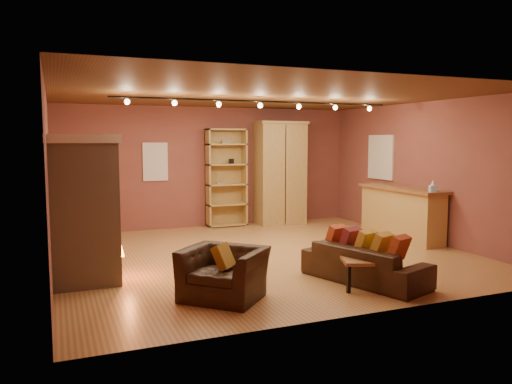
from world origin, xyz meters
name	(u,v)px	position (x,y,z in m)	size (l,w,h in m)	color
floor	(264,255)	(0.00, 0.00, 0.00)	(7.00, 7.00, 0.00)	#966435
ceiling	(265,96)	(0.00, 0.00, 2.80)	(7.00, 7.00, 0.00)	brown
back_wall	(210,167)	(0.00, 3.25, 1.40)	(7.00, 0.02, 2.80)	brown
left_wall	(49,183)	(-3.50, 0.00, 1.40)	(0.02, 6.50, 2.80)	brown
right_wall	(424,172)	(3.50, 0.00, 1.40)	(0.02, 6.50, 2.80)	brown
fireplace	(85,209)	(-3.04, -0.60, 1.06)	(1.01, 0.98, 2.12)	tan
back_window	(155,162)	(-1.30, 3.23, 1.55)	(0.56, 0.04, 0.86)	silver
bookcase	(226,177)	(0.33, 3.13, 1.17)	(0.94, 0.37, 2.30)	tan
armoire	(280,173)	(1.66, 2.93, 1.24)	(1.22, 0.69, 2.48)	tan
bar_counter	(401,213)	(3.20, 0.29, 0.54)	(0.60, 2.24, 1.07)	tan
tissue_box	(433,187)	(3.15, -0.67, 1.16)	(0.17, 0.17, 0.23)	#95C6EE
right_window	(381,157)	(3.47, 1.40, 1.65)	(0.05, 0.90, 1.00)	silver
loveseat	(365,256)	(0.67, -2.11, 0.38)	(1.11, 1.93, 0.77)	black
armchair	(223,265)	(-1.45, -2.05, 0.44)	(1.18, 1.17, 0.88)	black
coffee_table	(362,263)	(0.47, -2.35, 0.35)	(0.71, 0.71, 0.42)	brown
track_rail	(260,103)	(0.00, 0.20, 2.68)	(5.20, 0.09, 0.13)	black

